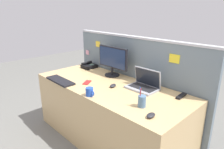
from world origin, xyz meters
name	(u,v)px	position (x,y,z in m)	size (l,w,h in m)	color
ground_plane	(109,138)	(0.00, 0.00, 0.00)	(10.00, 10.00, 0.00)	slate
desk	(109,113)	(0.00, 0.00, 0.36)	(1.97, 0.83, 0.73)	tan
cubicle_divider	(134,83)	(0.00, 0.45, 0.63)	(2.10, 0.08, 1.26)	slate
desktop_monitor	(113,60)	(-0.23, 0.28, 0.95)	(0.50, 0.20, 0.39)	black
laptop	(144,84)	(0.35, 0.22, 0.79)	(0.34, 0.23, 0.22)	#9EA0A8
desk_phone	(89,66)	(-0.74, 0.28, 0.76)	(0.17, 0.20, 0.08)	black
keyboard_main	(60,81)	(-0.51, -0.35, 0.74)	(0.45, 0.15, 0.02)	black
computer_mouse_right_hand	(151,115)	(0.78, -0.25, 0.75)	(0.06, 0.10, 0.03)	#232328
computer_mouse_left_hand	(113,86)	(0.08, -0.01, 0.75)	(0.06, 0.10, 0.03)	#232328
pen_cup	(142,101)	(0.61, -0.16, 0.79)	(0.07, 0.07, 0.19)	#4C7093
cell_phone_red_case	(87,82)	(-0.24, -0.14, 0.73)	(0.07, 0.14, 0.01)	#B22323
tv_remote	(181,96)	(0.76, 0.30, 0.74)	(0.04, 0.17, 0.02)	black
coffee_mug	(90,92)	(0.08, -0.35, 0.77)	(0.12, 0.08, 0.09)	blue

